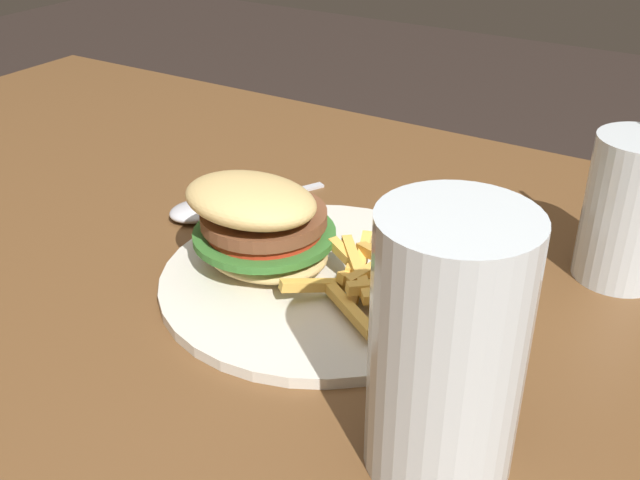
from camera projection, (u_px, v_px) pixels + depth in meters
dining_table at (156, 451)px, 0.64m from camera, size 1.44×1.16×0.73m
meal_plate_near at (289, 249)px, 0.67m from camera, size 0.29×0.29×0.10m
beer_glass at (447, 351)px, 0.45m from camera, size 0.10×0.10×0.18m
juice_glass at (628, 214)px, 0.66m from camera, size 0.08×0.08×0.20m
spoon at (203, 210)px, 0.79m from camera, size 0.11×0.18×0.02m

